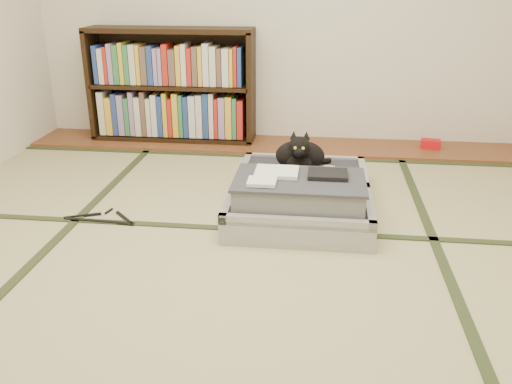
# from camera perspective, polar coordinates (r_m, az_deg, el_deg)

# --- Properties ---
(floor) EXTENTS (4.50, 4.50, 0.00)m
(floor) POSITION_cam_1_polar(r_m,az_deg,el_deg) (2.66, -2.00, -7.76)
(floor) COLOR tan
(floor) RESTS_ON ground
(wood_strip) EXTENTS (4.00, 0.50, 0.02)m
(wood_strip) POSITION_cam_1_polar(r_m,az_deg,el_deg) (4.49, 1.91, 4.98)
(wood_strip) COLOR brown
(wood_strip) RESTS_ON ground
(red_item) EXTENTS (0.16, 0.11, 0.07)m
(red_item) POSITION_cam_1_polar(r_m,az_deg,el_deg) (4.58, 17.90, 4.84)
(red_item) COLOR red
(red_item) RESTS_ON wood_strip
(tatami_borders) EXTENTS (4.00, 4.50, 0.01)m
(tatami_borders) POSITION_cam_1_polar(r_m,az_deg,el_deg) (3.09, -0.60, -3.20)
(tatami_borders) COLOR #2D381E
(tatami_borders) RESTS_ON ground
(bookcase) EXTENTS (1.36, 0.31, 0.92)m
(bookcase) POSITION_cam_1_polar(r_m,az_deg,el_deg) (4.60, -8.84, 10.81)
(bookcase) COLOR black
(bookcase) RESTS_ON wood_strip
(suitcase) EXTENTS (0.81, 1.07, 0.32)m
(suitcase) POSITION_cam_1_polar(r_m,az_deg,el_deg) (3.20, 4.69, -0.27)
(suitcase) COLOR #A3A3A8
(suitcase) RESTS_ON floor
(cat) EXTENTS (0.36, 0.36, 0.29)m
(cat) POSITION_cam_1_polar(r_m,az_deg,el_deg) (3.42, 4.66, 3.89)
(cat) COLOR black
(cat) RESTS_ON suitcase
(cable_coil) EXTENTS (0.11, 0.11, 0.03)m
(cable_coil) POSITION_cam_1_polar(r_m,az_deg,el_deg) (3.48, 7.62, 2.40)
(cable_coil) COLOR white
(cable_coil) RESTS_ON suitcase
(hanger) EXTENTS (0.44, 0.21, 0.01)m
(hanger) POSITION_cam_1_polar(r_m,az_deg,el_deg) (3.25, -15.96, -2.75)
(hanger) COLOR black
(hanger) RESTS_ON floor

